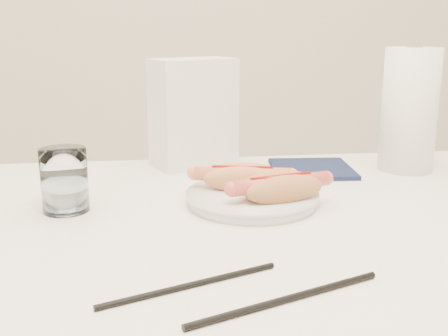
{
  "coord_description": "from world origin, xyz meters",
  "views": [
    {
      "loc": [
        -0.11,
        -0.81,
        1.04
      ],
      "look_at": [
        -0.0,
        0.04,
        0.82
      ],
      "focal_mm": 44.04,
      "sensor_mm": 36.0,
      "label": 1
    }
  ],
  "objects": [
    {
      "name": "table",
      "position": [
        0.0,
        0.0,
        0.69
      ],
      "size": [
        1.2,
        0.8,
        0.75
      ],
      "color": "white",
      "rests_on": "ground"
    },
    {
      "name": "chopstick_far",
      "position": [
        0.03,
        -0.28,
        0.75
      ],
      "size": [
        0.23,
        0.1,
        0.01
      ],
      "primitive_type": "cylinder",
      "rotation": [
        0.0,
        1.57,
        0.37
      ],
      "color": "black",
      "rests_on": "table"
    },
    {
      "name": "plate",
      "position": [
        0.05,
        0.06,
        0.76
      ],
      "size": [
        0.27,
        0.27,
        0.02
      ],
      "primitive_type": "cylinder",
      "rotation": [
        0.0,
        0.0,
        0.32
      ],
      "color": "white",
      "rests_on": "table"
    },
    {
      "name": "water_glass",
      "position": [
        -0.26,
        0.06,
        0.8
      ],
      "size": [
        0.07,
        0.07,
        0.1
      ],
      "primitive_type": "cylinder",
      "color": "silver",
      "rests_on": "table"
    },
    {
      "name": "paper_towel_roll",
      "position": [
        0.41,
        0.25,
        0.87
      ],
      "size": [
        0.13,
        0.13,
        0.25
      ],
      "primitive_type": "cylinder",
      "rotation": [
        0.0,
        0.0,
        -0.17
      ],
      "color": "white",
      "rests_on": "table"
    },
    {
      "name": "chopstick_near",
      "position": [
        -0.07,
        -0.23,
        0.75
      ],
      "size": [
        0.21,
        0.09,
        0.01
      ],
      "primitive_type": "cylinder",
      "rotation": [
        0.0,
        1.57,
        0.37
      ],
      "color": "black",
      "rests_on": "table"
    },
    {
      "name": "hotdog_left",
      "position": [
        0.04,
        0.09,
        0.79
      ],
      "size": [
        0.17,
        0.09,
        0.05
      ],
      "rotation": [
        0.0,
        0.0,
        -0.2
      ],
      "color": "#E09259",
      "rests_on": "plate"
    },
    {
      "name": "hotdog_right",
      "position": [
        0.09,
        0.02,
        0.79
      ],
      "size": [
        0.17,
        0.1,
        0.05
      ],
      "rotation": [
        0.0,
        0.0,
        0.25
      ],
      "color": "#C6814D",
      "rests_on": "plate"
    },
    {
      "name": "navy_napkin",
      "position": [
        0.21,
        0.26,
        0.75
      ],
      "size": [
        0.17,
        0.17,
        0.01
      ],
      "primitive_type": "cube",
      "rotation": [
        0.0,
        0.0,
        -0.07
      ],
      "color": "#121B3A",
      "rests_on": "table"
    },
    {
      "name": "napkin_box",
      "position": [
        -0.03,
        0.34,
        0.86
      ],
      "size": [
        0.19,
        0.15,
        0.23
      ],
      "primitive_type": "cube",
      "rotation": [
        0.0,
        0.0,
        0.42
      ],
      "color": "white",
      "rests_on": "table"
    }
  ]
}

